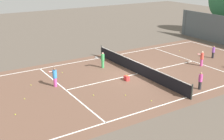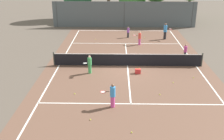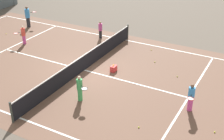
# 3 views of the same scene
# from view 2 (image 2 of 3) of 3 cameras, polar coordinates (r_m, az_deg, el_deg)

# --- Properties ---
(ground_plane) EXTENTS (80.00, 80.00, 0.00)m
(ground_plane) POSITION_cam_2_polar(r_m,az_deg,el_deg) (22.27, 3.20, 0.89)
(ground_plane) COLOR brown
(court_surface) EXTENTS (13.00, 25.00, 0.01)m
(court_surface) POSITION_cam_2_polar(r_m,az_deg,el_deg) (22.26, 3.20, 0.90)
(court_surface) COLOR brown
(court_surface) RESTS_ON ground_plane
(tennis_net) EXTENTS (11.90, 0.10, 1.10)m
(tennis_net) POSITION_cam_2_polar(r_m,az_deg,el_deg) (22.09, 3.23, 2.13)
(tennis_net) COLOR #333833
(tennis_net) RESTS_ON ground_plane
(perimeter_fence) EXTENTS (18.00, 0.12, 3.20)m
(perimeter_fence) POSITION_cam_2_polar(r_m,az_deg,el_deg) (35.39, 2.53, 11.36)
(perimeter_fence) COLOR #515B60
(perimeter_fence) RESTS_ON ground_plane
(player_0) EXTENTS (0.89, 0.75, 1.72)m
(player_0) POSITION_cam_2_polar(r_m,az_deg,el_deg) (30.28, 10.92, 7.87)
(player_0) COLOR #232328
(player_0) RESTS_ON ground_plane
(player_1) EXTENTS (0.26, 0.26, 1.22)m
(player_1) POSITION_cam_2_polar(r_m,az_deg,el_deg) (30.52, 3.34, 7.83)
(player_1) COLOR #232328
(player_1) RESTS_ON ground_plane
(player_2) EXTENTS (0.28, 0.28, 1.29)m
(player_2) POSITION_cam_2_polar(r_m,az_deg,el_deg) (24.44, 14.86, 3.73)
(player_2) COLOR #232328
(player_2) RESTS_ON ground_plane
(player_3) EXTENTS (0.89, 0.46, 1.45)m
(player_3) POSITION_cam_2_polar(r_m,az_deg,el_deg) (15.75, 0.08, -5.21)
(player_3) COLOR #D14799
(player_3) RESTS_ON ground_plane
(player_4) EXTENTS (0.87, 0.55, 1.35)m
(player_4) POSITION_cam_2_polar(r_m,az_deg,el_deg) (27.86, 5.67, 6.59)
(player_4) COLOR #D14799
(player_4) RESTS_ON ground_plane
(player_5) EXTENTS (0.65, 0.85, 1.39)m
(player_5) POSITION_cam_2_polar(r_m,az_deg,el_deg) (20.55, -4.65, 1.20)
(player_5) COLOR #3FA559
(player_5) RESTS_ON ground_plane
(ball_crate) EXTENTS (0.41, 0.28, 0.43)m
(ball_crate) POSITION_cam_2_polar(r_m,az_deg,el_deg) (20.73, 5.34, -0.23)
(ball_crate) COLOR red
(ball_crate) RESTS_ON ground_plane
(tennis_ball_0) EXTENTS (0.07, 0.07, 0.07)m
(tennis_ball_0) POSITION_cam_2_polar(r_m,az_deg,el_deg) (17.68, 9.83, -4.99)
(tennis_ball_0) COLOR #CCE533
(tennis_ball_0) RESTS_ON ground_plane
(tennis_ball_1) EXTENTS (0.07, 0.07, 0.07)m
(tennis_ball_1) POSITION_cam_2_polar(r_m,az_deg,el_deg) (17.68, -7.71, -4.86)
(tennis_ball_1) COLOR #CCE533
(tennis_ball_1) RESTS_ON ground_plane
(tennis_ball_2) EXTENTS (0.07, 0.07, 0.07)m
(tennis_ball_2) POSITION_cam_2_polar(r_m,az_deg,el_deg) (13.90, 4.08, -12.68)
(tennis_ball_2) COLOR #CCE533
(tennis_ball_2) RESTS_ON ground_plane
(tennis_ball_3) EXTENTS (0.07, 0.07, 0.07)m
(tennis_ball_3) POSITION_cam_2_polar(r_m,az_deg,el_deg) (20.75, 16.44, -1.49)
(tennis_ball_3) COLOR #CCE533
(tennis_ball_3) RESTS_ON ground_plane
(tennis_ball_4) EXTENTS (0.07, 0.07, 0.07)m
(tennis_ball_4) POSITION_cam_2_polar(r_m,az_deg,el_deg) (14.89, -4.47, -10.15)
(tennis_ball_4) COLOR #CCE533
(tennis_ball_4) RESTS_ON ground_plane
(tennis_ball_5) EXTENTS (0.07, 0.07, 0.07)m
(tennis_ball_5) POSITION_cam_2_polar(r_m,az_deg,el_deg) (19.54, 12.47, -2.54)
(tennis_ball_5) COLOR #CCE533
(tennis_ball_5) RESTS_ON ground_plane
(tennis_ball_7) EXTENTS (0.07, 0.07, 0.07)m
(tennis_ball_7) POSITION_cam_2_polar(r_m,az_deg,el_deg) (30.60, 6.75, 6.61)
(tennis_ball_7) COLOR #CCE533
(tennis_ball_7) RESTS_ON ground_plane
(tennis_ball_8) EXTENTS (0.07, 0.07, 0.07)m
(tennis_ball_8) POSITION_cam_2_polar(r_m,az_deg,el_deg) (29.87, -3.39, 6.35)
(tennis_ball_8) COLOR #CCE533
(tennis_ball_8) RESTS_ON ground_plane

